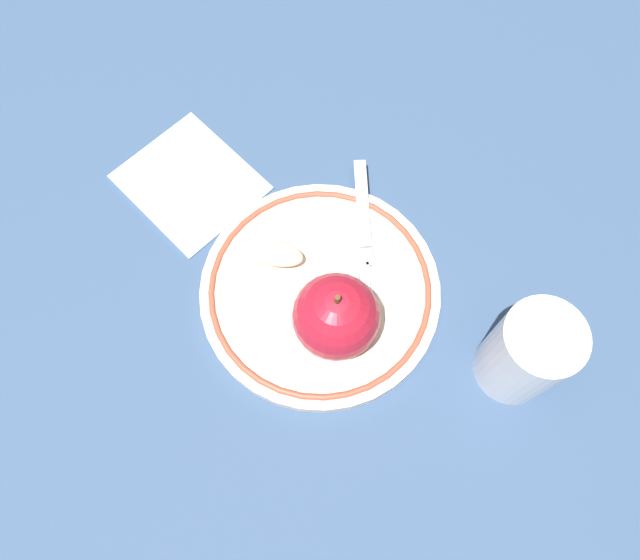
# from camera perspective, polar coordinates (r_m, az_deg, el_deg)

# --- Properties ---
(ground_plane) EXTENTS (2.00, 2.00, 0.00)m
(ground_plane) POSITION_cam_1_polar(r_m,az_deg,el_deg) (0.60, 0.07, 0.73)
(ground_plane) COLOR #354C6F
(plate) EXTENTS (0.23, 0.23, 0.02)m
(plate) POSITION_cam_1_polar(r_m,az_deg,el_deg) (0.59, 0.00, -1.00)
(plate) COLOR beige
(plate) RESTS_ON ground_plane
(apple_red_whole) EXTENTS (0.08, 0.08, 0.08)m
(apple_red_whole) POSITION_cam_1_polar(r_m,az_deg,el_deg) (0.53, 1.48, -3.35)
(apple_red_whole) COLOR #B2182A
(apple_red_whole) RESTS_ON plate
(apple_slice_front) EXTENTS (0.06, 0.04, 0.02)m
(apple_slice_front) POSITION_cam_1_polar(r_m,az_deg,el_deg) (0.58, -4.40, 2.55)
(apple_slice_front) COLOR #F7E1C2
(apple_slice_front) RESTS_ON plate
(fork) EXTENTS (0.11, 0.16, 0.00)m
(fork) POSITION_cam_1_polar(r_m,az_deg,el_deg) (0.60, 4.36, 4.09)
(fork) COLOR silver
(fork) RESTS_ON plate
(drinking_glass) EXTENTS (0.07, 0.07, 0.10)m
(drinking_glass) POSITION_cam_1_polar(r_m,az_deg,el_deg) (0.55, 18.39, -6.40)
(drinking_glass) COLOR silver
(drinking_glass) RESTS_ON ground_plane
(napkin_folded) EXTENTS (0.15, 0.14, 0.01)m
(napkin_folded) POSITION_cam_1_polar(r_m,az_deg,el_deg) (0.66, -11.80, 8.79)
(napkin_folded) COLOR #ADC8DA
(napkin_folded) RESTS_ON ground_plane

